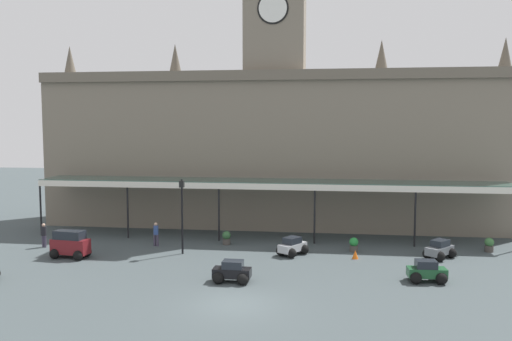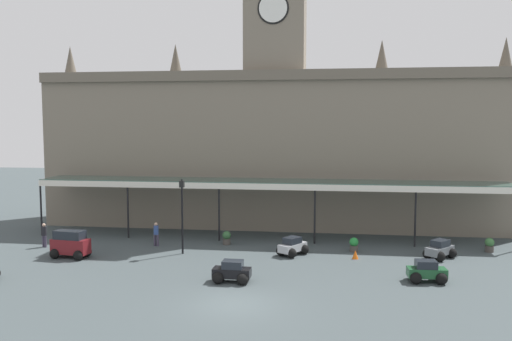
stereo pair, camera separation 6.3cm
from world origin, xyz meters
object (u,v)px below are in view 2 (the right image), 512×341
car_maroon_van (70,245)px  pedestrian_beside_cars (156,233)px  car_silver_sedan (293,247)px  car_green_sedan (427,273)px  car_grey_sedan (440,251)px  pedestrian_crossing_forecourt (44,234)px  car_black_sedan (232,273)px  victorian_lamppost (182,207)px  planter_near_kerb (354,244)px  traffic_cone (355,254)px  planter_forecourt_centre (227,238)px  planter_by_canopy (489,245)px

car_maroon_van → pedestrian_beside_cars: bearing=41.1°
car_silver_sedan → car_green_sedan: bearing=-32.5°
car_grey_sedan → pedestrian_crossing_forecourt: 26.65m
car_black_sedan → car_grey_sedan: same height
car_green_sedan → pedestrian_crossing_forecourt: bearing=169.2°
victorian_lamppost → planter_near_kerb: bearing=10.4°
car_silver_sedan → traffic_cone: bearing=-6.1°
pedestrian_beside_cars → planter_near_kerb: pedestrian_beside_cars is taller
car_grey_sedan → car_silver_sedan: (-9.37, -0.40, 0.00)m
pedestrian_beside_cars → victorian_lamppost: (2.44, -1.88, 2.19)m
planter_forecourt_centre → planter_near_kerb: bearing=-5.8°
planter_near_kerb → planter_forecourt_centre: bearing=174.2°
car_grey_sedan → planter_near_kerb: bearing=169.0°
car_maroon_van → pedestrian_beside_cars: size_ratio=1.49×
car_black_sedan → car_maroon_van: (-11.20, 3.71, 0.30)m
car_silver_sedan → car_green_sedan: same height
pedestrian_crossing_forecourt → victorian_lamppost: victorian_lamppost is taller
car_maroon_van → planter_near_kerb: car_maroon_van is taller
car_maroon_van → pedestrian_crossing_forecourt: (-3.20, 2.47, 0.10)m
car_silver_sedan → planter_forecourt_centre: bearing=154.1°
pedestrian_crossing_forecourt → planter_near_kerb: pedestrian_crossing_forecourt is taller
car_grey_sedan → planter_by_canopy: bearing=30.7°
pedestrian_crossing_forecourt → pedestrian_beside_cars: same height
car_green_sedan → planter_near_kerb: 7.24m
victorian_lamppost → traffic_cone: (11.25, 0.20, -2.82)m
car_green_sedan → planter_by_canopy: bearing=53.9°
car_black_sedan → victorian_lamppost: (-4.35, 5.67, 2.60)m
victorian_lamppost → planter_by_canopy: bearing=9.0°
traffic_cone → car_maroon_van: bearing=-173.2°
car_black_sedan → car_maroon_van: 11.80m
pedestrian_beside_cars → traffic_cone: (13.69, -1.69, -0.63)m
car_maroon_van → pedestrian_crossing_forecourt: bearing=142.3°
traffic_cone → victorian_lamppost: bearing=-179.0°
car_black_sedan → victorian_lamppost: bearing=127.5°
traffic_cone → planter_by_canopy: planter_by_canopy is taller
car_green_sedan → planter_near_kerb: car_green_sedan is taller
car_grey_sedan → car_maroon_van: bearing=-172.7°
pedestrian_crossing_forecourt → planter_near_kerb: 21.36m
planter_forecourt_centre → car_grey_sedan: bearing=-7.8°
victorian_lamppost → planter_near_kerb: size_ratio=5.20×
car_black_sedan → planter_forecourt_centre: car_black_sedan is taller
car_silver_sedan → car_grey_sedan: bearing=2.5°
car_grey_sedan → pedestrian_beside_cars: size_ratio=1.34×
pedestrian_crossing_forecourt → pedestrian_beside_cars: (7.61, 1.38, 0.00)m
car_silver_sedan → traffic_cone: size_ratio=4.05×
car_grey_sedan → pedestrian_beside_cars: (-19.03, 0.85, 0.41)m
pedestrian_crossing_forecourt → car_black_sedan: bearing=-23.2°
car_grey_sedan → planter_near_kerb: (-5.34, 1.04, -0.01)m
car_black_sedan → car_green_sedan: size_ratio=0.99×
car_silver_sedan → car_green_sedan: size_ratio=1.07×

